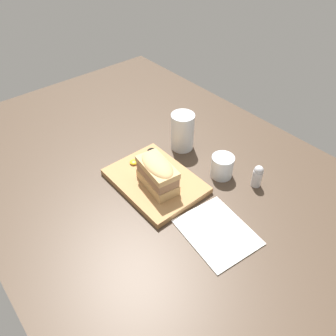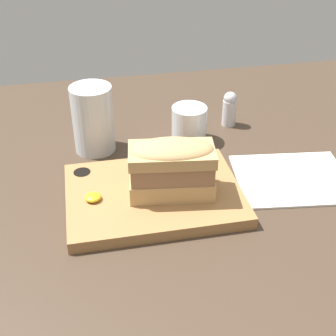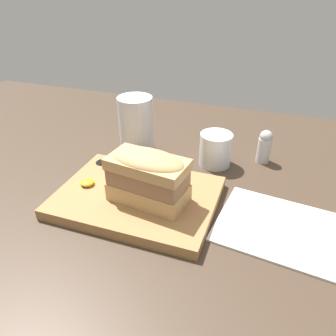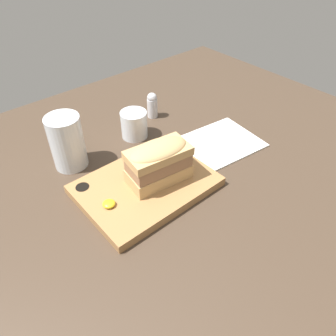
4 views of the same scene
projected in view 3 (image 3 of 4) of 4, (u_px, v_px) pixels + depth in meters
The scene contains 8 objects.
dining_table at pixel (127, 193), 64.26cm from camera, with size 151.62×101.34×2.00cm.
serving_board at pixel (137, 197), 59.87cm from camera, with size 28.33×20.93×2.05cm.
sandwich at pixel (148, 175), 54.93cm from camera, with size 14.17×8.69×9.38cm.
mustard_dollop at pixel (87, 182), 61.19cm from camera, with size 2.58×2.58×1.03cm.
water_glass at pixel (136, 128), 74.54cm from camera, with size 7.79×7.79×12.94cm.
wine_glass at pixel (215, 151), 70.36cm from camera, with size 6.91×6.91×7.15cm.
napkin at pixel (279, 228), 53.89cm from camera, with size 21.43×18.31×0.40cm.
salt_shaker at pixel (265, 146), 71.05cm from camera, with size 2.93×2.93×7.44cm.
Camera 3 is at (24.98, -46.65, 38.66)cm, focal length 35.00 mm.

